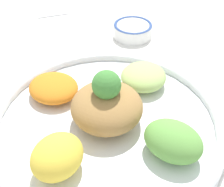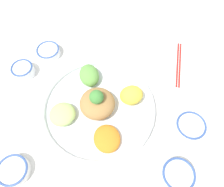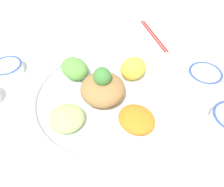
# 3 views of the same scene
# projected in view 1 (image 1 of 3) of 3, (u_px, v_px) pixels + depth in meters

# --- Properties ---
(ground_plane) EXTENTS (2.40, 2.40, 0.00)m
(ground_plane) POSITION_uv_depth(u_px,v_px,m) (120.00, 139.00, 0.55)
(ground_plane) COLOR white
(salad_platter) EXTENTS (0.41, 0.41, 0.13)m
(salad_platter) POSITION_uv_depth(u_px,v_px,m) (107.00, 119.00, 0.55)
(salad_platter) COLOR white
(salad_platter) RESTS_ON ground_plane
(rice_bowl_plain) EXTENTS (0.10, 0.10, 0.04)m
(rice_bowl_plain) POSITION_uv_depth(u_px,v_px,m) (133.00, 29.00, 0.80)
(rice_bowl_plain) COLOR white
(rice_bowl_plain) RESTS_ON ground_plane
(serving_spoon_main) EXTENTS (0.13, 0.07, 0.01)m
(serving_spoon_main) POSITION_uv_depth(u_px,v_px,m) (65.00, 13.00, 0.91)
(serving_spoon_main) COLOR silver
(serving_spoon_main) RESTS_ON ground_plane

